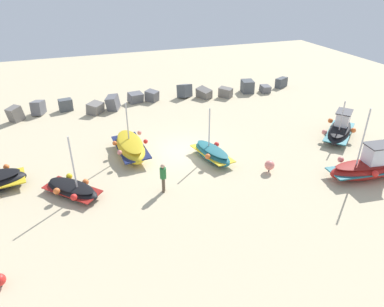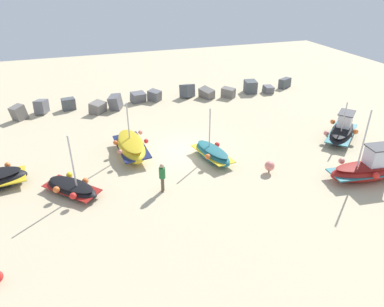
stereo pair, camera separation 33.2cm
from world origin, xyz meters
name	(u,v)px [view 2 (the right image)]	position (x,y,z in m)	size (l,w,h in m)	color
ground_plane	(182,152)	(0.00, 0.00, 0.00)	(58.39, 58.39, 0.00)	beige
fishing_boat_0	(212,153)	(1.41, -1.57, 0.43)	(1.88, 3.33, 3.17)	#1E6670
fishing_boat_1	(367,169)	(8.43, -6.19, 0.64)	(4.10, 2.08, 4.10)	maroon
fishing_boat_2	(131,146)	(-3.02, 0.61, 0.56)	(2.04, 4.02, 3.30)	gold
fishing_boat_3	(342,131)	(10.61, -1.60, 0.57)	(3.98, 3.68, 2.78)	black
fishing_boat_5	(72,188)	(-6.59, -2.60, 0.35)	(3.01, 3.10, 3.36)	black
person_walking	(162,176)	(-2.19, -3.83, 0.92)	(0.32, 0.32, 1.60)	brown
breakwater_rocks	(148,98)	(-0.20, 9.12, 0.48)	(27.46, 3.00, 1.40)	slate
mooring_buoy_0	(270,166)	(3.89, -3.92, 0.42)	(0.55, 0.55, 0.69)	#3F3F42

